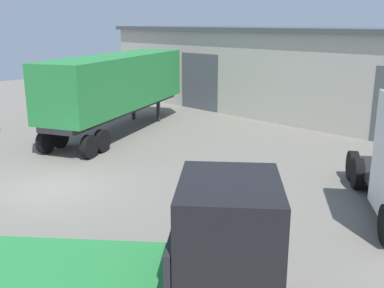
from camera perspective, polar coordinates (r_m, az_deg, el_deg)
ground_plane at (r=16.24m, az=-17.27°, el=-5.46°), size 60.00×60.00×0.00m
warehouse_building at (r=28.14m, az=15.83°, el=8.73°), size 30.00×7.65×5.23m
container_trailer_green at (r=23.13m, az=-9.51°, el=7.54°), size 6.67×10.70×3.94m
flatbed_truck_black at (r=9.00m, az=-5.10°, el=-13.13°), size 8.30×7.53×2.73m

